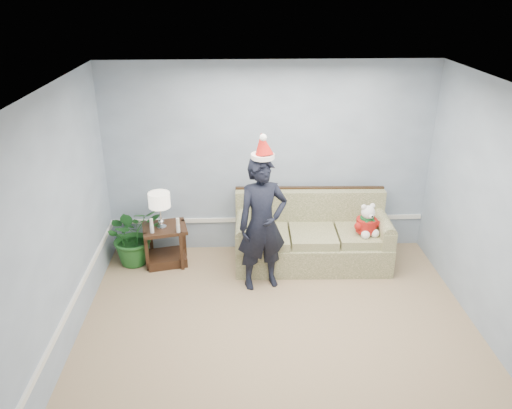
{
  "coord_description": "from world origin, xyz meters",
  "views": [
    {
      "loc": [
        -0.45,
        -4.01,
        3.6
      ],
      "look_at": [
        -0.22,
        1.55,
        1.11
      ],
      "focal_mm": 35.0,
      "sensor_mm": 36.0,
      "label": 1
    }
  ],
  "objects_px": {
    "sofa": "(311,238)",
    "teddy_bear": "(367,223)",
    "houseplant": "(134,235)",
    "side_table": "(166,249)",
    "man": "(262,224)",
    "table_lamp": "(159,202)"
  },
  "relations": [
    {
      "from": "teddy_bear",
      "to": "side_table",
      "type": "bearing_deg",
      "value": 159.89
    },
    {
      "from": "side_table",
      "to": "teddy_bear",
      "type": "height_order",
      "value": "teddy_bear"
    },
    {
      "from": "houseplant",
      "to": "teddy_bear",
      "type": "height_order",
      "value": "teddy_bear"
    },
    {
      "from": "sofa",
      "to": "teddy_bear",
      "type": "xyz_separation_m",
      "value": [
        0.69,
        -0.22,
        0.33
      ]
    },
    {
      "from": "side_table",
      "to": "man",
      "type": "distance_m",
      "value": 1.57
    },
    {
      "from": "sofa",
      "to": "houseplant",
      "type": "xyz_separation_m",
      "value": [
        -2.45,
        0.06,
        0.08
      ]
    },
    {
      "from": "teddy_bear",
      "to": "houseplant",
      "type": "bearing_deg",
      "value": 159.8
    },
    {
      "from": "man",
      "to": "houseplant",
      "type": "bearing_deg",
      "value": 144.73
    },
    {
      "from": "sofa",
      "to": "side_table",
      "type": "height_order",
      "value": "sofa"
    },
    {
      "from": "houseplant",
      "to": "teddy_bear",
      "type": "relative_size",
      "value": 1.91
    },
    {
      "from": "side_table",
      "to": "teddy_bear",
      "type": "xyz_separation_m",
      "value": [
        2.71,
        -0.24,
        0.45
      ]
    },
    {
      "from": "side_table",
      "to": "houseplant",
      "type": "bearing_deg",
      "value": 174.36
    },
    {
      "from": "man",
      "to": "table_lamp",
      "type": "bearing_deg",
      "value": 142.2
    },
    {
      "from": "houseplant",
      "to": "teddy_bear",
      "type": "xyz_separation_m",
      "value": [
        3.14,
        -0.28,
        0.25
      ]
    },
    {
      "from": "sofa",
      "to": "side_table",
      "type": "relative_size",
      "value": 3.14
    },
    {
      "from": "side_table",
      "to": "man",
      "type": "height_order",
      "value": "man"
    },
    {
      "from": "side_table",
      "to": "houseplant",
      "type": "distance_m",
      "value": 0.48
    },
    {
      "from": "table_lamp",
      "to": "teddy_bear",
      "type": "height_order",
      "value": "table_lamp"
    },
    {
      "from": "sofa",
      "to": "teddy_bear",
      "type": "relative_size",
      "value": 4.75
    },
    {
      "from": "sofa",
      "to": "table_lamp",
      "type": "height_order",
      "value": "table_lamp"
    },
    {
      "from": "houseplant",
      "to": "side_table",
      "type": "bearing_deg",
      "value": -5.64
    },
    {
      "from": "teddy_bear",
      "to": "sofa",
      "type": "bearing_deg",
      "value": 147.5
    }
  ]
}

